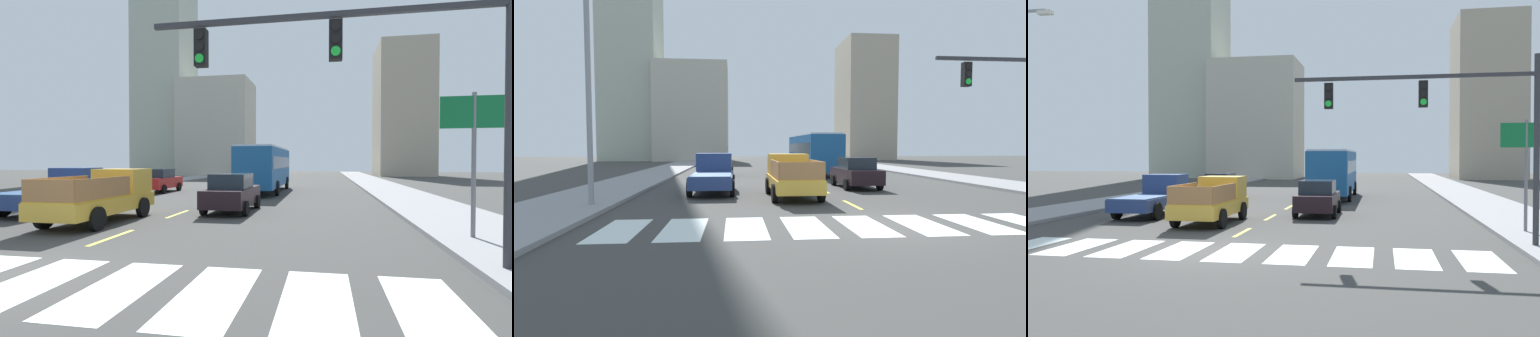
# 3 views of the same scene
# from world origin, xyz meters

# --- Properties ---
(ground_plane) EXTENTS (160.00, 160.00, 0.00)m
(ground_plane) POSITION_xyz_m (0.00, 0.00, 0.00)
(ground_plane) COLOR #3C3C3A
(sidewalk_right) EXTENTS (3.90, 110.00, 0.15)m
(sidewalk_right) POSITION_xyz_m (11.18, 18.00, 0.07)
(sidewalk_right) COLOR gray
(sidewalk_right) RESTS_ON ground
(sidewalk_left) EXTENTS (3.90, 110.00, 0.15)m
(sidewalk_left) POSITION_xyz_m (-11.18, 18.00, 0.07)
(sidewalk_left) COLOR gray
(sidewalk_left) RESTS_ON ground
(crosswalk_stripe_0) EXTENTS (1.17, 3.10, 0.01)m
(crosswalk_stripe_0) POSITION_xyz_m (-7.85, 0.00, 0.00)
(crosswalk_stripe_0) COLOR silver
(crosswalk_stripe_0) RESTS_ON ground
(crosswalk_stripe_1) EXTENTS (1.17, 3.10, 0.01)m
(crosswalk_stripe_1) POSITION_xyz_m (-6.11, 0.00, 0.00)
(crosswalk_stripe_1) COLOR silver
(crosswalk_stripe_1) RESTS_ON ground
(crosswalk_stripe_2) EXTENTS (1.17, 3.10, 0.01)m
(crosswalk_stripe_2) POSITION_xyz_m (-4.36, 0.00, 0.00)
(crosswalk_stripe_2) COLOR silver
(crosswalk_stripe_2) RESTS_ON ground
(crosswalk_stripe_3) EXTENTS (1.17, 3.10, 0.01)m
(crosswalk_stripe_3) POSITION_xyz_m (-2.62, 0.00, 0.00)
(crosswalk_stripe_3) COLOR silver
(crosswalk_stripe_3) RESTS_ON ground
(crosswalk_stripe_4) EXTENTS (1.17, 3.10, 0.01)m
(crosswalk_stripe_4) POSITION_xyz_m (-0.87, 0.00, 0.00)
(crosswalk_stripe_4) COLOR silver
(crosswalk_stripe_4) RESTS_ON ground
(crosswalk_stripe_5) EXTENTS (1.17, 3.10, 0.01)m
(crosswalk_stripe_5) POSITION_xyz_m (0.87, 0.00, 0.00)
(crosswalk_stripe_5) COLOR silver
(crosswalk_stripe_5) RESTS_ON ground
(crosswalk_stripe_6) EXTENTS (1.17, 3.10, 0.01)m
(crosswalk_stripe_6) POSITION_xyz_m (2.62, 0.00, 0.00)
(crosswalk_stripe_6) COLOR silver
(crosswalk_stripe_6) RESTS_ON ground
(lane_dash_0) EXTENTS (0.16, 2.40, 0.01)m
(lane_dash_0) POSITION_xyz_m (0.00, 4.00, 0.00)
(lane_dash_0) COLOR #DCD247
(lane_dash_0) RESTS_ON ground
(lane_dash_1) EXTENTS (0.16, 2.40, 0.01)m
(lane_dash_1) POSITION_xyz_m (0.00, 9.00, 0.00)
(lane_dash_1) COLOR #DCD247
(lane_dash_1) RESTS_ON ground
(lane_dash_2) EXTENTS (0.16, 2.40, 0.01)m
(lane_dash_2) POSITION_xyz_m (0.00, 14.00, 0.00)
(lane_dash_2) COLOR #DCD247
(lane_dash_2) RESTS_ON ground
(lane_dash_3) EXTENTS (0.16, 2.40, 0.01)m
(lane_dash_3) POSITION_xyz_m (0.00, 19.00, 0.00)
(lane_dash_3) COLOR #DCD247
(lane_dash_3) RESTS_ON ground
(lane_dash_4) EXTENTS (0.16, 2.40, 0.01)m
(lane_dash_4) POSITION_xyz_m (0.00, 24.00, 0.00)
(lane_dash_4) COLOR #DCD247
(lane_dash_4) RESTS_ON ground
(lane_dash_5) EXTENTS (0.16, 2.40, 0.01)m
(lane_dash_5) POSITION_xyz_m (0.00, 29.00, 0.00)
(lane_dash_5) COLOR #DCD247
(lane_dash_5) RESTS_ON ground
(lane_dash_6) EXTENTS (0.16, 2.40, 0.01)m
(lane_dash_6) POSITION_xyz_m (0.00, 34.00, 0.00)
(lane_dash_6) COLOR #DCD247
(lane_dash_6) RESTS_ON ground
(lane_dash_7) EXTENTS (0.16, 2.40, 0.01)m
(lane_dash_7) POSITION_xyz_m (0.00, 39.00, 0.00)
(lane_dash_7) COLOR #DCD247
(lane_dash_7) RESTS_ON ground
(pickup_stakebed) EXTENTS (2.18, 5.20, 1.96)m
(pickup_stakebed) POSITION_xyz_m (-2.05, 6.83, 0.94)
(pickup_stakebed) COLOR gold
(pickup_stakebed) RESTS_ON ground
(pickup_dark) EXTENTS (2.18, 5.20, 1.96)m
(pickup_dark) POSITION_xyz_m (-5.76, 8.99, 0.92)
(pickup_dark) COLOR navy
(pickup_dark) RESTS_ON ground
(city_bus) EXTENTS (2.72, 10.80, 3.32)m
(city_bus) POSITION_xyz_m (1.90, 21.16, 1.95)
(city_bus) COLOR #184F8B
(city_bus) RESTS_ON ground
(sedan_near_left) EXTENTS (2.02, 4.40, 1.72)m
(sedan_near_left) POSITION_xyz_m (2.11, 10.21, 0.86)
(sedan_near_left) COLOR black
(sedan_near_left) RESTS_ON ground
(sedan_far) EXTENTS (2.02, 4.40, 1.72)m
(sedan_far) POSITION_xyz_m (-5.80, 19.65, 0.86)
(sedan_far) COLOR red
(sedan_far) RESTS_ON ground
(streetlight_left) EXTENTS (2.20, 0.28, 9.00)m
(streetlight_left) POSITION_xyz_m (-9.90, 4.06, 4.97)
(streetlight_left) COLOR gray
(streetlight_left) RESTS_ON ground
(block_mid_left) EXTENTS (8.16, 10.44, 20.92)m
(block_mid_left) POSITION_xyz_m (18.57, 57.37, 10.46)
(block_mid_left) COLOR #AA9E88
(block_mid_left) RESTS_ON ground
(block_low_left) EXTENTS (11.42, 9.26, 15.53)m
(block_low_left) POSITION_xyz_m (-11.45, 53.75, 7.77)
(block_low_left) COLOR #B9B2A0
(block_low_left) RESTS_ON ground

